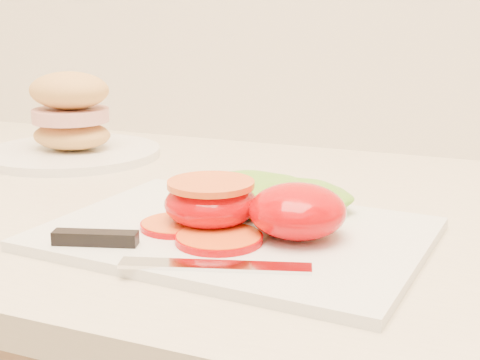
% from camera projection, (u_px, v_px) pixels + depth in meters
% --- Properties ---
extents(cutting_board, '(0.36, 0.27, 0.01)m').
position_uv_depth(cutting_board, '(236.00, 234.00, 0.63)').
color(cutting_board, silver).
rests_on(cutting_board, counter).
extents(tomato_half_dome, '(0.09, 0.09, 0.05)m').
position_uv_depth(tomato_half_dome, '(297.00, 211.00, 0.60)').
color(tomato_half_dome, '#DE0001').
rests_on(tomato_half_dome, cutting_board).
extents(tomato_half_cut, '(0.09, 0.09, 0.04)m').
position_uv_depth(tomato_half_cut, '(211.00, 202.00, 0.63)').
color(tomato_half_cut, '#DE0001').
rests_on(tomato_half_cut, cutting_board).
extents(tomato_slice_0, '(0.08, 0.08, 0.01)m').
position_uv_depth(tomato_slice_0, '(219.00, 238.00, 0.59)').
color(tomato_slice_0, orange).
rests_on(tomato_slice_0, cutting_board).
extents(tomato_slice_1, '(0.07, 0.07, 0.01)m').
position_uv_depth(tomato_slice_1, '(177.00, 225.00, 0.63)').
color(tomato_slice_1, orange).
rests_on(tomato_slice_1, cutting_board).
extents(lettuce_leaf_0, '(0.16, 0.12, 0.03)m').
position_uv_depth(lettuce_leaf_0, '(255.00, 195.00, 0.69)').
color(lettuce_leaf_0, '#69B730').
rests_on(lettuce_leaf_0, cutting_board).
extents(lettuce_leaf_1, '(0.13, 0.10, 0.03)m').
position_uv_depth(lettuce_leaf_1, '(295.00, 199.00, 0.68)').
color(lettuce_leaf_1, '#69B730').
rests_on(lettuce_leaf_1, cutting_board).
extents(knife, '(0.23, 0.07, 0.01)m').
position_uv_depth(knife, '(140.00, 248.00, 0.56)').
color(knife, silver).
rests_on(knife, cutting_board).
extents(sandwich_plate, '(0.25, 0.25, 0.12)m').
position_uv_depth(sandwich_plate, '(71.00, 127.00, 0.96)').
color(sandwich_plate, white).
rests_on(sandwich_plate, counter).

